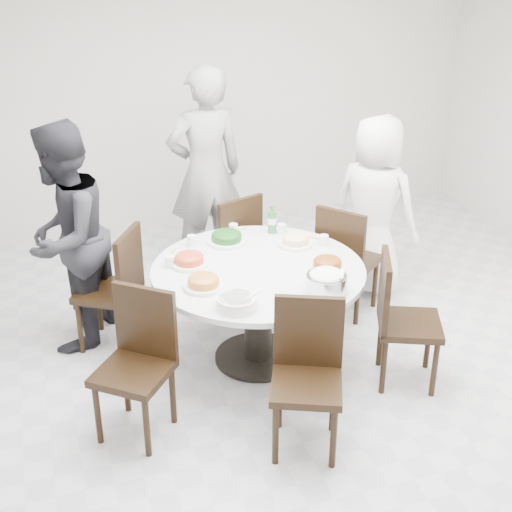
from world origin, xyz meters
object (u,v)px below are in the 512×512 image
object	(u,v)px
chair_s	(307,382)
diner_right	(375,206)
chair_sw	(133,369)
beverage_bottle	(272,219)
soup_bowl	(237,302)
diner_left	(65,238)
chair_n	(227,246)
diner_middle	(206,173)
dining_table	(258,314)
chair_nw	(108,289)
chair_ne	(349,258)
rice_bowl	(326,283)
chair_se	(410,321)

from	to	relation	value
chair_s	diner_right	xyz separation A→B (m)	(1.29, 1.76, 0.30)
chair_sw	beverage_bottle	size ratio (longest dim) A/B	4.16
chair_sw	beverage_bottle	xyz separation A→B (m)	(1.28, 1.11, 0.39)
soup_bowl	diner_left	bearing A→B (deg)	128.91
chair_n	soup_bowl	world-z (taller)	chair_n
diner_middle	dining_table	bearing A→B (deg)	84.12
chair_nw	diner_middle	bearing A→B (deg)	165.67
chair_s	beverage_bottle	size ratio (longest dim) A/B	4.16
dining_table	diner_left	bearing A→B (deg)	151.24
chair_ne	chair_n	world-z (taller)	same
chair_n	chair_nw	size ratio (longest dim) A/B	1.00
chair_nw	beverage_bottle	size ratio (longest dim) A/B	4.16
chair_n	diner_left	size ratio (longest dim) A/B	0.55
dining_table	rice_bowl	distance (m)	0.71
chair_n	chair_s	distance (m)	2.01
chair_ne	diner_middle	distance (m)	1.48
chair_n	diner_left	bearing A→B (deg)	-6.66
chair_nw	chair_s	distance (m)	1.83
dining_table	chair_sw	world-z (taller)	chair_sw
beverage_bottle	chair_s	bearing A→B (deg)	-101.47
chair_n	diner_middle	size ratio (longest dim) A/B	0.51
diner_middle	beverage_bottle	world-z (taller)	diner_middle
chair_n	soup_bowl	xyz separation A→B (m)	(-0.35, -1.49, 0.31)
chair_se	beverage_bottle	bearing A→B (deg)	51.60
diner_left	beverage_bottle	distance (m)	1.55
chair_ne	diner_middle	bearing A→B (deg)	0.88
diner_left	rice_bowl	xyz separation A→B (m)	(1.57, -1.14, -0.05)
chair_ne	soup_bowl	size ratio (longest dim) A/B	3.72
chair_n	diner_left	distance (m)	1.39
diner_middle	diner_left	size ratio (longest dim) A/B	1.10
diner_right	rice_bowl	distance (m)	1.54
diner_middle	rice_bowl	bearing A→B (deg)	93.35
chair_sw	beverage_bottle	bearing A→B (deg)	79.85
chair_se	diner_right	distance (m)	1.40
rice_bowl	soup_bowl	xyz separation A→B (m)	(-0.62, -0.03, -0.02)
diner_left	rice_bowl	bearing A→B (deg)	83.33
chair_nw	diner_middle	world-z (taller)	diner_middle
chair_se	diner_left	distance (m)	2.52
chair_nw	beverage_bottle	world-z (taller)	beverage_bottle
chair_sw	diner_middle	xyz separation A→B (m)	(1.00, 2.10, 0.47)
chair_n	chair_nw	bearing A→B (deg)	3.44
chair_nw	chair_s	world-z (taller)	same
soup_bowl	chair_nw	bearing A→B (deg)	124.18
chair_nw	chair_sw	world-z (taller)	same
chair_nw	diner_right	distance (m)	2.30
soup_bowl	chair_s	bearing A→B (deg)	-61.79
chair_ne	beverage_bottle	distance (m)	0.75
rice_bowl	chair_se	bearing A→B (deg)	-11.02
chair_ne	soup_bowl	xyz separation A→B (m)	(-1.23, -0.96, 0.31)
chair_se	rice_bowl	size ratio (longest dim) A/B	3.54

